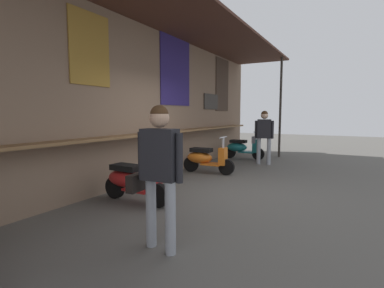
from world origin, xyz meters
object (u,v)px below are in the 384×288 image
Objects in this scene: scooter_red at (132,180)px; shopper_with_handbag at (264,132)px; scooter_orange at (205,158)px; shopper_browsing at (159,164)px; scooter_teal at (242,148)px.

shopper_with_handbag reaches higher than scooter_red.
scooter_orange is 4.47m from shopper_browsing.
scooter_red is 2.90m from scooter_orange.
shopper_browsing is (-6.22, -0.54, 0.00)m from shopper_with_handbag.
shopper_with_handbag is at bearing -179.18° from shopper_browsing.
shopper_browsing reaches higher than scooter_red.
scooter_orange is 2.79m from scooter_teal.
scooter_orange is 0.86× the size of shopper_with_handbag.
shopper_with_handbag is (-0.74, -0.95, 0.60)m from scooter_teal.
shopper_browsing reaches higher than scooter_orange.
scooter_teal is (2.79, 0.00, 0.00)m from scooter_orange.
scooter_red is 5.07m from shopper_with_handbag.
shopper_browsing is (-4.18, -1.49, 0.60)m from scooter_orange.
shopper_browsing is (-1.28, -1.49, 0.60)m from scooter_red.
shopper_browsing is at bearing -73.01° from scooter_orange.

